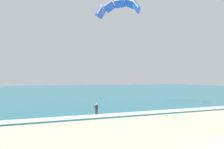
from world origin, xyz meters
name	(u,v)px	position (x,y,z in m)	size (l,w,h in m)	color
sea	(74,90)	(0.00, 72.61, 0.10)	(200.00, 120.00, 0.20)	teal
surf_foam	(138,113)	(0.00, 13.61, 0.22)	(200.00, 2.06, 0.04)	white
surfboard	(96,116)	(-5.59, 14.56, 0.03)	(0.64, 1.45, 0.09)	white
kitesurfer	(96,109)	(-5.59, 14.58, 0.94)	(0.57, 0.57, 1.69)	#232328
kite_primary	(119,7)	(-0.15, 20.26, 17.36)	(8.13, 7.96, 17.43)	blue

